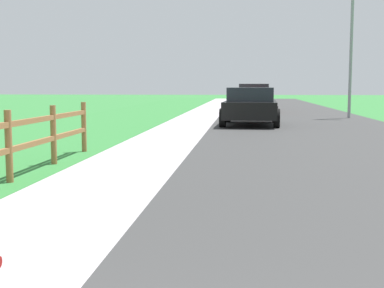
{
  "coord_description": "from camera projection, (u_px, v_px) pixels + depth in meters",
  "views": [
    {
      "loc": [
        1.19,
        -1.31,
        1.5
      ],
      "look_at": [
        0.41,
        6.76,
        0.61
      ],
      "focal_mm": 49.67,
      "sensor_mm": 36.0,
      "label": 1
    }
  ],
  "objects": [
    {
      "name": "parked_suv_black",
      "position": [
        251.0,
        106.0,
        20.26
      ],
      "size": [
        2.27,
        4.34,
        1.43
      ],
      "color": "black",
      "rests_on": "ground"
    },
    {
      "name": "road_asphalt",
      "position": [
        287.0,
        114.0,
        27.95
      ],
      "size": [
        7.0,
        66.0,
        0.01
      ],
      "primitive_type": "cube",
      "color": "#343434",
      "rests_on": "ground"
    },
    {
      "name": "grass_verge",
      "position": [
        138.0,
        113.0,
        28.72
      ],
      "size": [
        5.0,
        66.0,
        0.0
      ],
      "primitive_type": "cube",
      "color": "#2E7334",
      "rests_on": "ground"
    },
    {
      "name": "parked_car_red",
      "position": [
        254.0,
        98.0,
        30.31
      ],
      "size": [
        2.25,
        4.97,
        1.59
      ],
      "color": "maroon",
      "rests_on": "ground"
    },
    {
      "name": "street_lamp",
      "position": [
        354.0,
        41.0,
        24.22
      ],
      "size": [
        1.17,
        0.2,
        5.88
      ],
      "color": "gray",
      "rests_on": "ground"
    },
    {
      "name": "curb_concrete",
      "position": [
        165.0,
        113.0,
        28.58
      ],
      "size": [
        6.0,
        66.0,
        0.01
      ],
      "primitive_type": "cube",
      "color": "#A69EA3",
      "rests_on": "ground"
    },
    {
      "name": "ground_plane",
      "position": [
        219.0,
        116.0,
        26.31
      ],
      "size": [
        120.0,
        120.0,
        0.0
      ],
      "primitive_type": "plane",
      "color": "#2E7334"
    }
  ]
}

